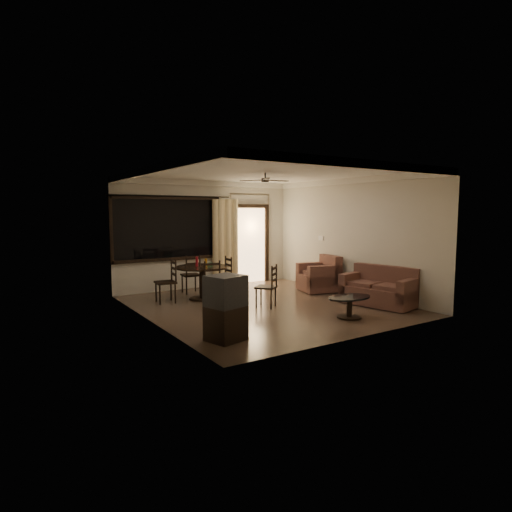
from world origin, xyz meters
TOP-DOWN VIEW (x-y plane):
  - ground at (0.00, 0.00)m, footprint 5.50×5.50m
  - room_shell at (0.59, 1.77)m, footprint 5.50×6.70m
  - dining_table at (-0.83, 1.34)m, footprint 1.21×1.21m
  - dining_chair_west at (-1.66, 1.42)m, footprint 0.46×0.46m
  - dining_chair_east at (0.00, 1.25)m, footprint 0.46×0.46m
  - dining_chair_south at (-0.92, 0.49)m, footprint 0.46×0.51m
  - dining_chair_north at (-0.75, 2.12)m, footprint 0.46×0.46m
  - tv_cabinet at (-1.90, -1.73)m, footprint 0.64×0.61m
  - sofa at (2.11, -1.29)m, footprint 1.11×1.65m
  - armchair at (2.10, 0.61)m, footprint 1.07×1.07m
  - coffee_table at (0.73, -1.76)m, footprint 0.93×0.56m
  - side_chair at (-0.07, -0.16)m, footprint 0.56×0.56m

SIDE VIEW (x-z plane):
  - ground at x=0.00m, z-range 0.00..0.00m
  - side_chair at x=-0.07m, z-range -0.18..0.72m
  - coffee_table at x=0.73m, z-range 0.07..0.48m
  - dining_chair_west at x=-1.66m, z-range -0.19..0.76m
  - dining_chair_east at x=0.00m, z-range -0.19..0.76m
  - dining_chair_north at x=-0.75m, z-range -0.19..0.76m
  - dining_chair_south at x=-0.92m, z-range -0.17..0.78m
  - sofa at x=2.11m, z-range -0.08..0.73m
  - armchair at x=2.10m, z-range -0.08..0.80m
  - tv_cabinet at x=-1.90m, z-range 0.00..1.03m
  - dining_table at x=-0.83m, z-range 0.11..1.08m
  - room_shell at x=0.59m, z-range -0.92..4.58m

